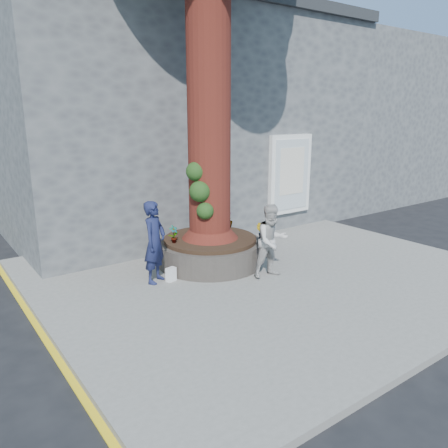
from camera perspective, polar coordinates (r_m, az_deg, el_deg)
ground at (r=7.93m, az=1.61°, el=-11.03°), size 120.00×120.00×0.00m
pavement at (r=9.49m, az=5.14°, el=-6.27°), size 9.00×8.00×0.12m
yellow_line at (r=7.60m, az=-22.57°, el=-13.39°), size 0.10×30.00×0.01m
stone_shop at (r=14.58m, az=-8.03°, el=13.34°), size 10.30×8.30×6.30m
neighbour_shop at (r=19.67m, az=13.55°, el=12.89°), size 6.00×8.00×6.00m
planter at (r=9.72m, az=-1.82°, el=-3.51°), size 2.30×2.30×0.60m
man at (r=8.64m, az=-9.03°, el=-2.35°), size 0.71×0.66×1.64m
woman at (r=8.88m, az=6.27°, el=-2.22°), size 0.80×0.66×1.51m
shopping_bag at (r=8.83m, az=-6.94°, el=-6.56°), size 0.22×0.17×0.28m
plant_a at (r=9.24m, az=-6.59°, el=-1.34°), size 0.21×0.16×0.38m
plant_b at (r=9.37m, az=4.92°, el=-1.05°), size 0.29×0.29×0.39m
plant_c at (r=10.43m, az=0.56°, el=0.56°), size 0.27×0.27×0.37m
plant_d at (r=9.45m, az=5.34°, el=-1.29°), size 0.31×0.32×0.27m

